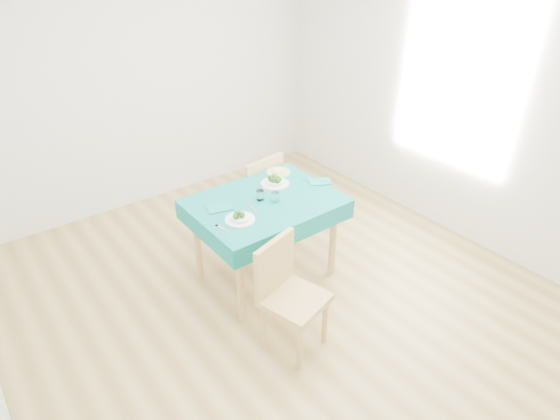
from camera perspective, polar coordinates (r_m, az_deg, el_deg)
room_shell at (r=3.18m, az=0.00°, el=7.71°), size 4.02×4.52×2.73m
table at (r=3.93m, az=-1.79°, el=-3.60°), size 1.14×0.86×0.76m
chair_near at (r=3.22m, az=1.85°, el=-10.07°), size 0.49×0.52×0.98m
chair_far at (r=4.46m, az=-3.61°, el=3.40°), size 0.50×0.53×1.10m
bowl_near at (r=3.46m, az=-4.92°, el=-0.78°), size 0.23×0.23×0.07m
bowl_far at (r=3.95m, az=-0.62°, el=3.65°), size 0.24×0.24×0.07m
fork_near at (r=3.39m, az=-6.95°, el=-2.31°), size 0.05×0.16×0.00m
knife_near at (r=3.61m, az=-3.27°, el=0.12°), size 0.06×0.22×0.00m
fork_far at (r=3.88m, az=-1.85°, el=2.51°), size 0.07×0.17×0.00m
knife_far at (r=4.00m, az=3.92°, el=3.38°), size 0.06×0.21×0.00m
napkin_near at (r=3.64m, az=-7.38°, el=0.27°), size 0.22×0.18×0.01m
napkin_far at (r=4.01m, az=4.86°, el=3.47°), size 0.23×0.20×0.01m
tumbler_center at (r=3.71m, az=-2.44°, el=1.81°), size 0.06×0.06×0.08m
tumbler_side at (r=3.69m, az=-0.60°, el=1.60°), size 0.06×0.06×0.08m
side_plate at (r=4.16m, az=-0.20°, el=4.66°), size 0.22×0.22×0.01m
bread_slice at (r=4.15m, az=-0.20°, el=4.81°), size 0.11×0.11×0.01m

